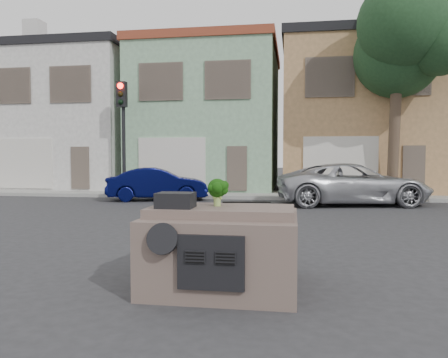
% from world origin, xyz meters
% --- Properties ---
extents(ground_plane, '(120.00, 120.00, 0.00)m').
position_xyz_m(ground_plane, '(0.00, 0.00, 0.00)').
color(ground_plane, '#303033').
rests_on(ground_plane, ground).
extents(sidewalk, '(40.00, 3.00, 0.15)m').
position_xyz_m(sidewalk, '(0.00, 10.50, 0.07)').
color(sidewalk, gray).
rests_on(sidewalk, ground).
extents(townhouse_white, '(7.20, 8.20, 7.55)m').
position_xyz_m(townhouse_white, '(-11.00, 14.50, 3.77)').
color(townhouse_white, silver).
rests_on(townhouse_white, ground).
extents(townhouse_mint, '(7.20, 8.20, 7.55)m').
position_xyz_m(townhouse_mint, '(-3.50, 14.50, 3.77)').
color(townhouse_mint, '#84AE88').
rests_on(townhouse_mint, ground).
extents(townhouse_tan, '(7.20, 8.20, 7.55)m').
position_xyz_m(townhouse_tan, '(4.00, 14.50, 3.77)').
color(townhouse_tan, '#AD8254').
rests_on(townhouse_tan, ground).
extents(navy_sedan, '(4.25, 2.43, 1.33)m').
position_xyz_m(navy_sedan, '(-4.50, 8.18, 0.00)').
color(navy_sedan, '#050836').
rests_on(navy_sedan, ground).
extents(silver_pickup, '(5.88, 3.46, 1.53)m').
position_xyz_m(silver_pickup, '(3.14, 7.73, 0.00)').
color(silver_pickup, '#B4B5BB').
rests_on(silver_pickup, ground).
extents(traffic_signal, '(0.40, 0.40, 5.10)m').
position_xyz_m(traffic_signal, '(-6.50, 9.50, 2.55)').
color(traffic_signal, black).
rests_on(traffic_signal, ground).
extents(tree_near, '(4.40, 4.00, 8.50)m').
position_xyz_m(tree_near, '(5.00, 9.80, 4.25)').
color(tree_near, '#1D3E20').
rests_on(tree_near, ground).
extents(car_dashboard, '(2.00, 1.80, 1.12)m').
position_xyz_m(car_dashboard, '(0.00, -3.00, 0.56)').
color(car_dashboard, brown).
rests_on(car_dashboard, ground).
extents(instrument_hump, '(0.48, 0.38, 0.20)m').
position_xyz_m(instrument_hump, '(-0.58, -3.35, 1.22)').
color(instrument_hump, black).
rests_on(instrument_hump, car_dashboard).
extents(wiper_arm, '(0.69, 0.15, 0.02)m').
position_xyz_m(wiper_arm, '(0.28, -2.62, 1.13)').
color(wiper_arm, black).
rests_on(wiper_arm, car_dashboard).
extents(broccoli, '(0.42, 0.42, 0.38)m').
position_xyz_m(broccoli, '(-0.07, -3.08, 1.31)').
color(broccoli, '#0F3508').
rests_on(broccoli, car_dashboard).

